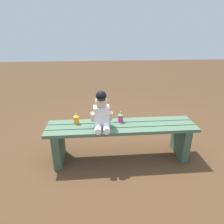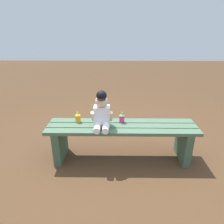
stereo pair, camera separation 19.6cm
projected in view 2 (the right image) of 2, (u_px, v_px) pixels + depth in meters
ground_plane at (121, 157)px, 2.39m from camera, size 16.00×16.00×0.00m
park_bench at (122, 136)px, 2.28m from camera, size 1.66×0.38×0.43m
child_figure at (102, 112)px, 2.14m from camera, size 0.23×0.27×0.40m
sippy_cup_left at (78, 117)px, 2.29m from camera, size 0.06×0.06×0.12m
sippy_cup_right at (122, 118)px, 2.28m from camera, size 0.06×0.06×0.12m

